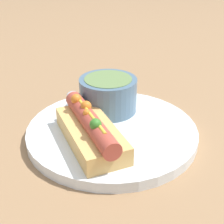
% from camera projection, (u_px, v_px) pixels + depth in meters
% --- Properties ---
extents(ground_plane, '(4.00, 4.00, 0.00)m').
position_uv_depth(ground_plane, '(112.00, 135.00, 0.52)').
color(ground_plane, '#93704C').
extents(dinner_plate, '(0.28, 0.28, 0.02)m').
position_uv_depth(dinner_plate, '(112.00, 131.00, 0.52)').
color(dinner_plate, white).
rests_on(dinner_plate, ground_plane).
extents(hot_dog, '(0.17, 0.13, 0.06)m').
position_uv_depth(hot_dog, '(91.00, 130.00, 0.47)').
color(hot_dog, '#DBAD60').
rests_on(hot_dog, dinner_plate).
extents(soup_bowl, '(0.10, 0.10, 0.06)m').
position_uv_depth(soup_bowl, '(108.00, 93.00, 0.55)').
color(soup_bowl, slate).
rests_on(soup_bowl, dinner_plate).
extents(spoon, '(0.12, 0.12, 0.01)m').
position_uv_depth(spoon, '(72.00, 102.00, 0.59)').
color(spoon, '#B7B7BC').
rests_on(spoon, dinner_plate).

